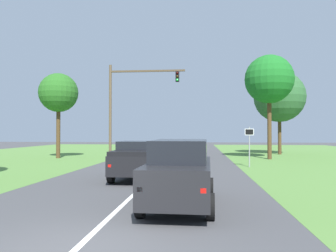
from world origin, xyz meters
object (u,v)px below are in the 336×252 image
(pickup_truck_lead, at_px, (138,160))
(red_suv_near, at_px, (180,172))
(keep_moving_sign, at_px, (249,141))
(traffic_light, at_px, (128,98))
(extra_tree_1, at_px, (279,97))
(oak_tree_right, at_px, (269,80))
(extra_tree_2, at_px, (58,93))

(pickup_truck_lead, bearing_deg, red_suv_near, -67.41)
(pickup_truck_lead, distance_m, keep_moving_sign, 9.17)
(red_suv_near, distance_m, keep_moving_sign, 13.04)
(red_suv_near, height_order, traffic_light, traffic_light)
(red_suv_near, bearing_deg, extra_tree_1, 70.75)
(oak_tree_right, bearing_deg, pickup_truck_lead, -124.23)
(keep_moving_sign, bearing_deg, red_suv_near, -107.70)
(keep_moving_sign, height_order, extra_tree_1, extra_tree_1)
(pickup_truck_lead, bearing_deg, keep_moving_sign, 45.47)
(extra_tree_1, distance_m, extra_tree_2, 22.46)
(traffic_light, xyz_separation_m, extra_tree_2, (-6.45, -0.00, 0.45))
(pickup_truck_lead, bearing_deg, traffic_light, 104.15)
(pickup_truck_lead, distance_m, extra_tree_1, 23.81)
(extra_tree_1, bearing_deg, keep_moving_sign, -110.63)
(traffic_light, relative_size, oak_tree_right, 0.92)
(traffic_light, distance_m, keep_moving_sign, 12.18)
(red_suv_near, height_order, extra_tree_2, extra_tree_2)
(oak_tree_right, height_order, extra_tree_1, oak_tree_right)
(traffic_light, bearing_deg, extra_tree_1, 26.08)
(oak_tree_right, xyz_separation_m, extra_tree_1, (2.42, 6.75, -0.82))
(traffic_light, height_order, extra_tree_1, extra_tree_1)
(oak_tree_right, bearing_deg, keep_moving_sign, -111.51)
(extra_tree_1, bearing_deg, oak_tree_right, -109.71)
(extra_tree_2, bearing_deg, pickup_truck_lead, -53.09)
(keep_moving_sign, height_order, extra_tree_2, extra_tree_2)
(keep_moving_sign, distance_m, extra_tree_1, 15.24)
(extra_tree_1, bearing_deg, pickup_truck_lead, -119.80)
(traffic_light, xyz_separation_m, oak_tree_right, (12.39, 0.50, 1.50))
(oak_tree_right, bearing_deg, extra_tree_1, 70.29)
(pickup_truck_lead, distance_m, extra_tree_2, 16.89)
(extra_tree_1, bearing_deg, red_suv_near, -109.25)
(traffic_light, distance_m, oak_tree_right, 12.50)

